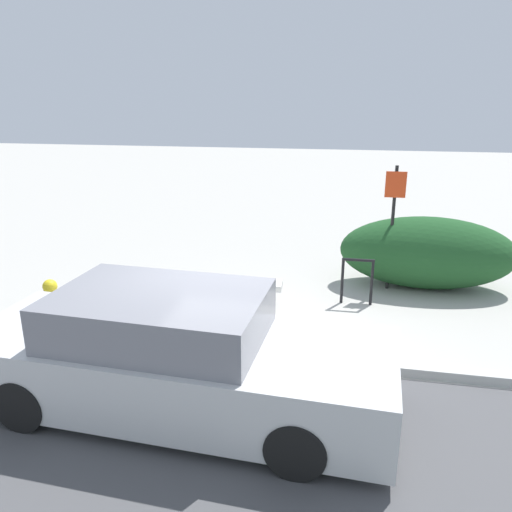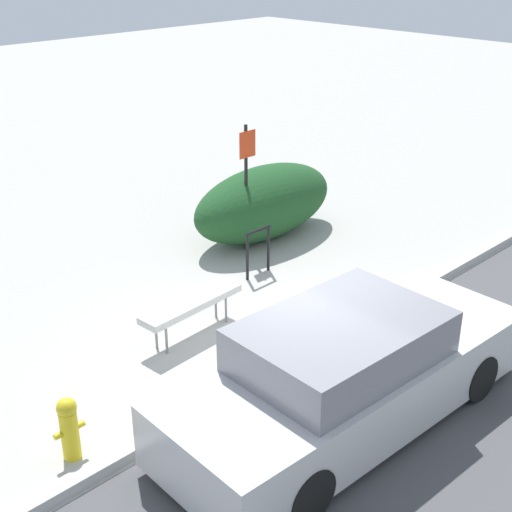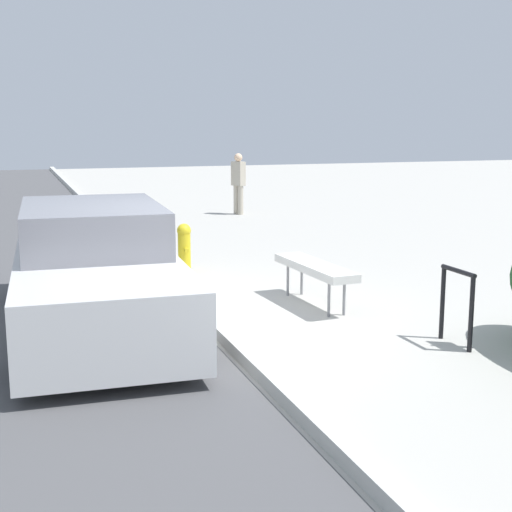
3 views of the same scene
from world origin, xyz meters
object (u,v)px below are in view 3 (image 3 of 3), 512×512
at_px(bike_rack, 457,299).
at_px(parked_car_near, 95,271).
at_px(fire_hydrant, 184,246).
at_px(bench, 315,268).
at_px(pedestrian, 238,182).

relative_size(bike_rack, parked_car_near, 0.17).
bearing_deg(parked_car_near, fire_hydrant, 150.06).
bearing_deg(bench, parked_car_near, -93.18).
xyz_separation_m(bench, bike_rack, (2.03, 0.73, 0.01)).
relative_size(pedestrian, parked_car_near, 0.32).
distance_m(bench, pedestrian, 9.39).
relative_size(bench, parked_car_near, 0.35).
relative_size(bike_rack, fire_hydrant, 1.08).
xyz_separation_m(bench, pedestrian, (-9.18, 1.92, 0.35)).
bearing_deg(parked_car_near, bike_rack, 62.68).
distance_m(bike_rack, parked_car_near, 4.04).
height_order(bike_rack, parked_car_near, parked_car_near).
distance_m(fire_hydrant, parked_car_near, 3.14).
distance_m(bench, bike_rack, 2.16).
distance_m(fire_hydrant, pedestrian, 7.23).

